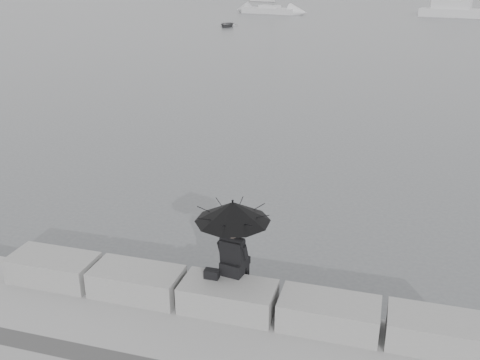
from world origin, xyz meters
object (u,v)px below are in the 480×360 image
(motor_cruiser, at_px, (458,10))
(dinghy, at_px, (227,25))
(seated_person, at_px, (233,220))
(sailboat_left, at_px, (270,10))

(motor_cruiser, height_order, dinghy, motor_cruiser)
(seated_person, xyz_separation_m, motor_cruiser, (9.63, 72.84, -1.14))
(seated_person, relative_size, dinghy, 0.47)
(sailboat_left, height_order, motor_cruiser, sailboat_left)
(seated_person, height_order, dinghy, seated_person)
(seated_person, distance_m, sailboat_left, 74.09)
(seated_person, bearing_deg, motor_cruiser, 91.21)
(motor_cruiser, bearing_deg, dinghy, -127.34)
(sailboat_left, height_order, dinghy, sailboat_left)
(sailboat_left, bearing_deg, motor_cruiser, 17.04)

